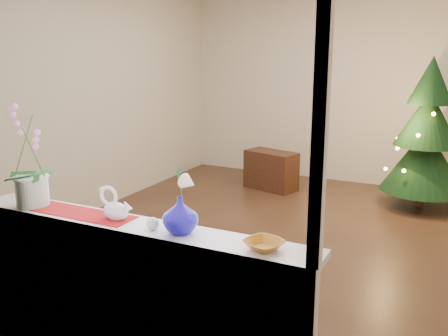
# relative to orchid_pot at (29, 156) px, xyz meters

# --- Properties ---
(ground) EXTENTS (5.00, 5.00, 0.00)m
(ground) POSITION_rel_orchid_pot_xyz_m (0.75, 2.39, -1.24)
(ground) COLOR #352016
(ground) RESTS_ON ground
(wall_back) EXTENTS (4.50, 0.10, 2.70)m
(wall_back) POSITION_rel_orchid_pot_xyz_m (0.75, 4.89, 0.11)
(wall_back) COLOR beige
(wall_back) RESTS_ON ground
(wall_front) EXTENTS (4.50, 0.10, 2.70)m
(wall_front) POSITION_rel_orchid_pot_xyz_m (0.75, -0.11, 0.11)
(wall_front) COLOR beige
(wall_front) RESTS_ON ground
(wall_left) EXTENTS (0.10, 5.00, 2.70)m
(wall_left) POSITION_rel_orchid_pot_xyz_m (-1.50, 2.39, 0.11)
(wall_left) COLOR beige
(wall_left) RESTS_ON ground
(window_apron) EXTENTS (2.20, 0.08, 0.88)m
(window_apron) POSITION_rel_orchid_pot_xyz_m (0.75, -0.07, -0.80)
(window_apron) COLOR white
(window_apron) RESTS_ON ground
(windowsill) EXTENTS (2.20, 0.26, 0.04)m
(windowsill) POSITION_rel_orchid_pot_xyz_m (0.75, 0.02, -0.34)
(windowsill) COLOR white
(windowsill) RESTS_ON window_apron
(window_frame) EXTENTS (2.22, 0.06, 1.60)m
(window_frame) POSITION_rel_orchid_pot_xyz_m (0.75, -0.08, 0.46)
(window_frame) COLOR white
(window_frame) RESTS_ON windowsill
(runner) EXTENTS (0.70, 0.20, 0.01)m
(runner) POSITION_rel_orchid_pot_xyz_m (0.37, 0.02, -0.31)
(runner) COLOR maroon
(runner) RESTS_ON windowsill
(orchid_pot) EXTENTS (0.28, 0.28, 0.63)m
(orchid_pot) POSITION_rel_orchid_pot_xyz_m (0.00, 0.00, 0.00)
(orchid_pot) COLOR beige
(orchid_pot) RESTS_ON windowsill
(swan) EXTENTS (0.24, 0.17, 0.19)m
(swan) POSITION_rel_orchid_pot_xyz_m (0.63, 0.02, -0.22)
(swan) COLOR silver
(swan) RESTS_ON windowsill
(blue_vase) EXTENTS (0.26, 0.26, 0.23)m
(blue_vase) POSITION_rel_orchid_pot_xyz_m (1.07, 0.01, -0.20)
(blue_vase) COLOR #0C0677
(blue_vase) RESTS_ON windowsill
(lily) EXTENTS (0.13, 0.07, 0.17)m
(lily) POSITION_rel_orchid_pot_xyz_m (1.07, 0.01, -0.00)
(lily) COLOR silver
(lily) RESTS_ON blue_vase
(paperweight) EXTENTS (0.09, 0.09, 0.07)m
(paperweight) POSITION_rel_orchid_pot_xyz_m (0.91, -0.02, -0.28)
(paperweight) COLOR silver
(paperweight) RESTS_ON windowsill
(amber_dish) EXTENTS (0.21, 0.21, 0.04)m
(amber_dish) POSITION_rel_orchid_pot_xyz_m (1.55, 0.00, -0.30)
(amber_dish) COLOR #A46119
(amber_dish) RESTS_ON windowsill
(xmas_tree) EXTENTS (1.11, 1.11, 1.79)m
(xmas_tree) POSITION_rel_orchid_pot_xyz_m (1.95, 4.10, -0.34)
(xmas_tree) COLOR black
(xmas_tree) RESTS_ON ground
(side_table) EXTENTS (0.76, 0.52, 0.52)m
(side_table) POSITION_rel_orchid_pot_xyz_m (0.05, 4.03, -0.98)
(side_table) COLOR black
(side_table) RESTS_ON ground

